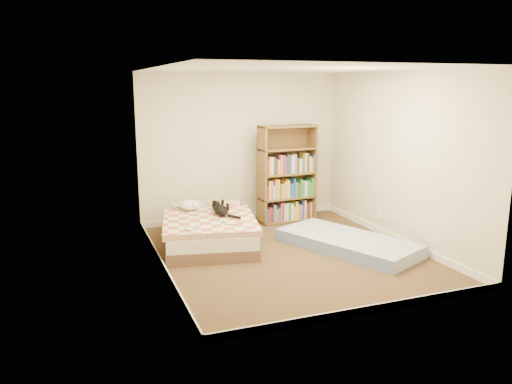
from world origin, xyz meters
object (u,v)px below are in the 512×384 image
object	(u,v)px
bed	(209,230)
floor_mattress	(348,243)
white_dog	(190,205)
black_cat	(220,209)
bookshelf	(286,187)

from	to	relation	value
bed	floor_mattress	world-z (taller)	bed
bed	white_dog	world-z (taller)	white_dog
white_dog	black_cat	bearing A→B (deg)	-35.84
floor_mattress	black_cat	world-z (taller)	black_cat
bookshelf	floor_mattress	bearing A→B (deg)	-86.56
bed	bookshelf	size ratio (longest dim) A/B	1.21
bookshelf	black_cat	size ratio (longest dim) A/B	2.28
bed	bookshelf	world-z (taller)	bookshelf
bed	floor_mattress	bearing A→B (deg)	-15.82
black_cat	white_dog	distance (m)	0.54
black_cat	bed	bearing A→B (deg)	-171.09
black_cat	white_dog	size ratio (longest dim) A/B	1.96
bookshelf	black_cat	world-z (taller)	bookshelf
bed	bookshelf	bearing A→B (deg)	37.52
bookshelf	bed	bearing A→B (deg)	-157.41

